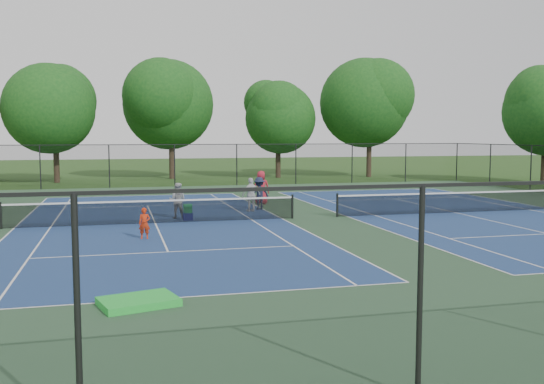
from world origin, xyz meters
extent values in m
plane|color=#234716|center=(0.00, 0.00, 0.00)|extent=(140.00, 140.00, 0.00)
cube|color=#2B4C35|center=(0.00, 0.00, 0.00)|extent=(36.00, 36.00, 0.01)
cube|color=navy|center=(-7.00, 0.00, 0.01)|extent=(10.97, 23.77, 0.00)
cube|color=white|center=(-7.00, 11.88, 0.01)|extent=(10.97, 0.06, 0.00)
cube|color=white|center=(-7.00, -11.88, 0.01)|extent=(10.97, 0.06, 0.00)
cube|color=white|center=(-12.48, 0.00, 0.01)|extent=(0.06, 23.77, 0.00)
cube|color=white|center=(-1.51, 0.00, 0.01)|extent=(0.06, 23.77, 0.00)
cube|color=white|center=(-11.12, 0.00, 0.01)|extent=(0.06, 23.77, 0.00)
cube|color=white|center=(-2.88, 0.00, 0.01)|extent=(0.06, 23.77, 0.00)
cube|color=white|center=(-7.00, 6.40, 0.01)|extent=(8.23, 0.06, 0.00)
cube|color=white|center=(-7.00, -6.40, 0.01)|extent=(8.23, 0.06, 0.00)
cube|color=white|center=(-7.00, 0.00, 0.01)|extent=(0.06, 12.80, 0.00)
cylinder|color=black|center=(-12.95, 0.00, 0.54)|extent=(0.10, 0.10, 1.07)
cylinder|color=black|center=(-1.05, 0.00, 0.54)|extent=(0.10, 0.10, 1.07)
cube|color=black|center=(-7.00, 0.00, 0.47)|extent=(11.90, 0.01, 0.90)
cube|color=white|center=(-7.00, 0.00, 0.95)|extent=(11.90, 0.04, 0.07)
cube|color=navy|center=(7.00, 0.00, 0.01)|extent=(10.97, 23.77, 0.00)
cube|color=white|center=(7.00, 11.88, 0.01)|extent=(10.97, 0.06, 0.00)
cube|color=white|center=(1.51, 0.00, 0.01)|extent=(0.06, 23.77, 0.00)
cube|color=white|center=(2.88, 0.00, 0.01)|extent=(0.06, 23.77, 0.00)
cube|color=white|center=(11.12, 0.00, 0.01)|extent=(0.06, 23.77, 0.00)
cube|color=white|center=(7.00, 6.40, 0.01)|extent=(8.23, 0.06, 0.00)
cube|color=white|center=(7.00, 0.00, 0.01)|extent=(0.06, 12.80, 0.00)
cylinder|color=black|center=(1.05, 0.00, 0.54)|extent=(0.10, 0.10, 1.07)
cube|color=black|center=(7.00, 0.00, 0.47)|extent=(11.90, 0.01, 0.90)
cube|color=white|center=(7.00, 0.00, 0.95)|extent=(11.90, 0.04, 0.07)
cylinder|color=black|center=(-13.50, 18.00, 1.50)|extent=(0.08, 0.08, 3.00)
cylinder|color=black|center=(-9.00, 18.00, 1.50)|extent=(0.08, 0.08, 3.00)
cylinder|color=black|center=(-9.00, -18.00, 1.50)|extent=(0.08, 0.08, 3.00)
cylinder|color=black|center=(-4.50, 18.00, 1.50)|extent=(0.08, 0.08, 3.00)
cylinder|color=black|center=(-4.50, -18.00, 1.50)|extent=(0.08, 0.08, 3.00)
cylinder|color=black|center=(0.00, 18.00, 1.50)|extent=(0.08, 0.08, 3.00)
cylinder|color=black|center=(4.50, 18.00, 1.50)|extent=(0.08, 0.08, 3.00)
cylinder|color=black|center=(9.00, 18.00, 1.50)|extent=(0.08, 0.08, 3.00)
cylinder|color=black|center=(13.50, 18.00, 1.50)|extent=(0.08, 0.08, 3.00)
cylinder|color=black|center=(18.00, 18.00, 1.50)|extent=(0.08, 0.08, 3.00)
cylinder|color=black|center=(18.00, 9.00, 1.50)|extent=(0.08, 0.08, 3.00)
cylinder|color=black|center=(18.00, 13.50, 1.50)|extent=(0.08, 0.08, 3.00)
cube|color=black|center=(0.00, 18.00, 1.50)|extent=(36.00, 0.01, 3.00)
cube|color=black|center=(0.00, 18.00, 3.00)|extent=(36.00, 0.05, 0.05)
cylinder|color=#2D2116|center=(-13.00, 24.00, 1.89)|extent=(0.44, 0.44, 3.78)
sphere|color=#113E14|center=(-13.00, 24.00, 5.65)|extent=(6.80, 6.80, 6.80)
sphere|color=#113E14|center=(-13.00, 24.00, 6.31)|extent=(5.58, 5.58, 5.58)
sphere|color=#113E14|center=(-13.00, 24.00, 6.98)|extent=(4.35, 4.35, 4.35)
cylinder|color=#2D2116|center=(-4.00, 26.00, 2.07)|extent=(0.44, 0.44, 4.14)
sphere|color=#113E14|center=(-4.00, 26.00, 6.23)|extent=(7.60, 7.60, 7.60)
sphere|color=#113E14|center=(-4.00, 26.00, 6.85)|extent=(6.23, 6.23, 6.23)
sphere|color=#113E14|center=(-4.00, 26.00, 7.48)|extent=(4.86, 4.86, 4.86)
cylinder|color=#2D2116|center=(5.00, 25.00, 1.71)|extent=(0.44, 0.44, 3.42)
sphere|color=#113E14|center=(5.00, 25.00, 5.07)|extent=(6.00, 6.00, 6.00)
sphere|color=#113E14|center=(5.00, 25.00, 5.77)|extent=(4.92, 4.92, 4.92)
sphere|color=#113E14|center=(5.00, 25.00, 6.48)|extent=(3.84, 3.84, 3.84)
cylinder|color=#2D2116|center=(13.00, 24.00, 2.16)|extent=(0.44, 0.44, 4.32)
sphere|color=#113E14|center=(13.00, 24.00, 6.46)|extent=(7.80, 7.80, 7.80)
sphere|color=#113E14|center=(13.00, 24.00, 7.08)|extent=(6.40, 6.40, 6.40)
sphere|color=#113E14|center=(13.00, 24.00, 7.69)|extent=(4.99, 4.99, 4.99)
cylinder|color=#2D2116|center=(23.00, 14.00, 1.80)|extent=(0.44, 0.44, 3.60)
imported|color=red|center=(-7.60, -3.71, 0.56)|extent=(0.44, 0.33, 1.11)
imported|color=#99999B|center=(-5.94, 1.36, 0.79)|extent=(0.92, 0.81, 1.58)
imported|color=silver|center=(-2.28, 2.80, 0.82)|extent=(1.03, 0.63, 1.64)
imported|color=#161C32|center=(-1.71, 3.53, 0.80)|extent=(1.11, 0.74, 1.61)
imported|color=maroon|center=(-1.10, 5.70, 0.90)|extent=(0.92, 0.64, 1.79)
cube|color=navy|center=(-5.57, 0.63, 0.16)|extent=(0.42, 0.34, 0.33)
cube|color=green|center=(-5.57, 0.63, 0.52)|extent=(0.36, 0.30, 0.37)
cube|color=green|center=(-8.12, -12.27, 0.09)|extent=(1.84, 1.50, 0.16)
camera|label=1|loc=(-8.51, -25.39, 3.68)|focal=40.00mm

